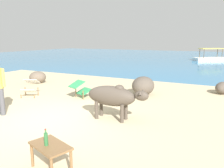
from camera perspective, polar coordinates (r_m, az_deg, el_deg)
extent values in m
cube|color=#CCB78E|center=(6.74, -15.41, -8.60)|extent=(18.00, 14.00, 0.04)
cube|color=teal|center=(27.09, 17.54, 6.06)|extent=(60.00, 36.00, 0.03)
cylinder|color=#4C4238|center=(6.36, 3.54, -6.73)|extent=(0.10, 0.10, 0.52)
cylinder|color=#4C4238|center=(6.11, 2.56, -7.51)|extent=(0.10, 0.10, 0.52)
cylinder|color=#4C4238|center=(6.66, -2.77, -5.87)|extent=(0.10, 0.10, 0.52)
cylinder|color=#4C4238|center=(6.42, -3.96, -6.57)|extent=(0.10, 0.10, 0.52)
ellipsoid|color=#4C4238|center=(6.26, -0.23, -3.04)|extent=(1.44, 0.59, 0.57)
ellipsoid|color=#4C4238|center=(5.94, 7.52, -3.00)|extent=(0.39, 0.24, 0.26)
cone|color=#4C4238|center=(6.03, 7.92, -1.67)|extent=(0.10, 0.10, 0.09)
cone|color=#4C4238|center=(5.79, 7.17, -2.21)|extent=(0.10, 0.10, 0.09)
ellipsoid|color=#4C4238|center=(6.11, 1.89, -1.09)|extent=(0.27, 0.24, 0.19)
cube|color=brown|center=(4.09, -15.44, -14.91)|extent=(0.86, 0.66, 0.04)
cylinder|color=brown|center=(4.02, -10.38, -18.96)|extent=(0.05, 0.05, 0.44)
cylinder|color=brown|center=(4.54, -15.41, -15.47)|extent=(0.05, 0.05, 0.44)
cylinder|color=brown|center=(4.40, -19.68, -16.65)|extent=(0.05, 0.05, 0.44)
cylinder|color=#2D6B38|center=(4.03, -16.45, -13.34)|extent=(0.07, 0.07, 0.22)
cylinder|color=#2D6B38|center=(3.98, -16.57, -11.50)|extent=(0.03, 0.03, 0.06)
cylinder|color=red|center=(3.96, -16.60, -10.99)|extent=(0.03, 0.03, 0.02)
cylinder|color=brown|center=(9.13, -6.93, -2.41)|extent=(0.04, 0.04, 0.14)
cylinder|color=brown|center=(8.71, -5.05, -3.04)|extent=(0.04, 0.04, 0.14)
cylinder|color=brown|center=(8.90, -9.18, -2.18)|extent=(0.04, 0.04, 0.34)
cylinder|color=brown|center=(8.47, -7.36, -2.83)|extent=(0.04, 0.04, 0.34)
cube|color=#339356|center=(8.77, -7.15, -1.85)|extent=(0.65, 0.60, 0.21)
cube|color=#339356|center=(8.54, -8.97, -0.02)|extent=(0.66, 0.63, 0.23)
cylinder|color=brown|center=(9.10, -19.14, -3.02)|extent=(0.04, 0.04, 0.14)
cylinder|color=brown|center=(9.30, -22.14, -2.94)|extent=(0.04, 0.04, 0.14)
cylinder|color=brown|center=(9.45, -18.30, -1.82)|extent=(0.04, 0.04, 0.34)
cylinder|color=brown|center=(9.64, -21.21, -1.76)|extent=(0.04, 0.04, 0.34)
cube|color=silver|center=(9.34, -20.26, -1.66)|extent=(0.65, 0.61, 0.21)
cube|color=silver|center=(9.56, -19.70, 0.67)|extent=(0.67, 0.64, 0.23)
cylinder|color=#4C4C51|center=(7.41, -26.19, -4.08)|extent=(0.14, 0.14, 0.82)
cylinder|color=#DBC64C|center=(7.18, -25.97, 1.45)|extent=(0.09, 0.09, 0.52)
ellipsoid|color=brown|center=(10.33, 26.49, -0.89)|extent=(0.87, 0.98, 0.50)
ellipsoid|color=brown|center=(9.15, 7.92, -0.44)|extent=(0.98, 1.09, 0.75)
ellipsoid|color=#6B5B4C|center=(12.17, -18.39, 1.67)|extent=(1.11, 1.09, 0.60)
cube|color=white|center=(26.24, 23.75, 5.81)|extent=(3.49, 3.12, 0.28)
cube|color=white|center=(26.23, 23.78, 6.16)|extent=(3.58, 3.20, 0.04)
cylinder|color=brown|center=(27.15, 25.24, 7.15)|extent=(0.06, 0.06, 0.95)
cylinder|color=brown|center=(26.54, 26.25, 6.99)|extent=(0.06, 0.06, 0.95)
cylinder|color=brown|center=(25.90, 21.40, 7.30)|extent=(0.06, 0.06, 0.95)
cylinder|color=brown|center=(25.27, 22.37, 7.14)|extent=(0.06, 0.06, 0.95)
cube|color=#EFD14C|center=(26.18, 23.95, 8.25)|extent=(2.55, 2.31, 0.06)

